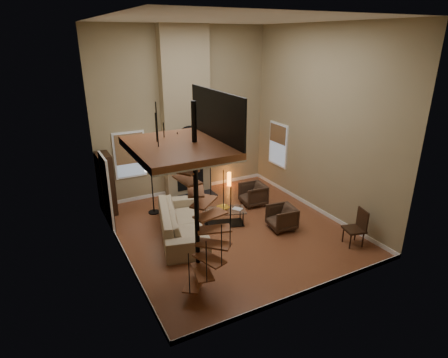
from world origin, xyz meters
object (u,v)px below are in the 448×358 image
hutch (106,183)px  accent_lamp (229,179)px  sofa (181,222)px  floor_lamp (151,170)px  coffee_table (224,215)px  side_chair (357,226)px  armchair_far (284,217)px  armchair_near (255,194)px

hutch → accent_lamp: (4.35, 0.16, -0.70)m
sofa → floor_lamp: floor_lamp is taller
sofa → accent_lamp: 3.87m
floor_lamp → sofa: bearing=-81.7°
coffee_table → sofa: bearing=-179.7°
floor_lamp → side_chair: (4.12, -4.29, -0.89)m
coffee_table → side_chair: bearing=-45.6°
floor_lamp → armchair_far: bearing=-42.5°
coffee_table → accent_lamp: bearing=58.6°
armchair_near → coffee_table: size_ratio=0.56×
armchair_near → floor_lamp: size_ratio=0.45×
side_chair → accent_lamp: bearing=100.8°
floor_lamp → side_chair: 6.01m
hutch → armchair_near: bearing=-20.7°
sofa → coffee_table: 1.32m
armchair_near → floor_lamp: bearing=-102.0°
hutch → sofa: bearing=-58.7°
floor_lamp → accent_lamp: size_ratio=3.31×
hutch → floor_lamp: hutch is taller
armchair_far → side_chair: side_chair is taller
coffee_table → side_chair: 3.65m
armchair_near → coffee_table: armchair_near is taller
hutch → coffee_table: hutch is taller
sofa → accent_lamp: size_ratio=5.49×
coffee_table → side_chair: (2.55, -2.60, 0.24)m
hutch → coffee_table: (2.79, -2.40, -0.67)m
armchair_near → side_chair: side_chair is taller
armchair_near → side_chair: bearing=21.2°
sofa → armchair_near: (2.87, 0.77, -0.04)m
armchair_far → coffee_table: 1.71m
armchair_far → floor_lamp: floor_lamp is taller
accent_lamp → sofa: bearing=-138.3°
sofa → side_chair: 4.66m
hutch → armchair_near: size_ratio=2.44×
sofa → side_chair: (3.87, -2.59, 0.13)m
floor_lamp → accent_lamp: 3.46m
hutch → floor_lamp: (1.22, -0.71, 0.46)m
sofa → armchair_near: bearing=-60.0°
hutch → armchair_far: 5.42m
armchair_far → coffee_table: armchair_far is taller
armchair_far → floor_lamp: bearing=-125.1°
floor_lamp → coffee_table: bearing=-47.1°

